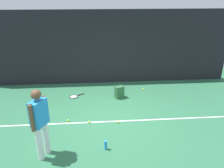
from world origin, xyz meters
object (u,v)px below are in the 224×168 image
Objects in this scene: tennis_ball_near_player at (144,89)px; water_bottle at (106,145)px; tennis_racket at (74,96)px; tennis_ball_by_fence at (89,122)px; tennis_ball_far_left at (118,122)px; backpack at (119,92)px; tennis_ball_mid_court at (68,121)px; tennis_player at (40,120)px.

water_bottle reaches higher than tennis_ball_near_player.
tennis_racket is 3.15m from water_bottle.
tennis_ball_far_left is at bearing -5.26° from tennis_ball_by_fence.
backpack is 6.67× the size of tennis_ball_near_player.
tennis_ball_by_fence and tennis_ball_mid_court have the same top height.
tennis_ball_mid_court is at bearing 169.14° from tennis_ball_by_fence.
tennis_racket is 9.34× the size of tennis_ball_near_player.
tennis_racket is 1.65m from backpack.
water_bottle reaches higher than tennis_ball_far_left.
tennis_ball_mid_court is at bearing 10.53° from tennis_player.
backpack is (2.08, 2.90, -0.76)m from tennis_player.
tennis_racket is at bearing -29.77° from backpack.
water_bottle is at bearing 53.85° from backpack.
tennis_ball_mid_court is 1.48m from tennis_ball_far_left.
tennis_player is at bearing -176.09° from water_bottle.
tennis_ball_near_player is at bearing -174.58° from backpack.
tennis_racket is at bearing 127.37° from tennis_ball_far_left.
tennis_player is 1.68m from water_bottle.
backpack is 1.69m from tennis_ball_far_left.
tennis_ball_by_fence is 0.27× the size of water_bottle.
tennis_player is 3.86× the size of backpack.
tennis_ball_by_fence is at bearing -133.89° from tennis_ball_near_player.
backpack is at bearing 41.29° from tennis_ball_mid_court.
tennis_ball_near_player is at bearing 37.02° from tennis_ball_mid_court.
tennis_racket is 1.66m from tennis_ball_mid_court.
water_bottle is (-1.66, -3.36, 0.09)m from tennis_ball_near_player.
tennis_racket is at bearing 108.48° from water_bottle.
tennis_ball_far_left is at bearing -7.67° from tennis_ball_mid_court.
backpack reaches higher than tennis_racket.
water_bottle is at bearing 77.55° from tennis_racket.
water_bottle is at bearing -70.86° from tennis_ball_by_fence.
tennis_ball_mid_court is (-0.63, 0.12, 0.00)m from tennis_ball_by_fence.
backpack reaches higher than tennis_ball_near_player.
tennis_player is 1.75m from tennis_ball_mid_court.
backpack is 1.92m from tennis_ball_by_fence.
tennis_ball_far_left is at bearing 69.67° from water_bottle.
tennis_player is 25.76× the size of tennis_ball_mid_court.
tennis_racket is 1.87m from tennis_ball_by_fence.
tennis_ball_near_player is 2.55m from tennis_ball_far_left.
tennis_player reaches higher than backpack.
tennis_ball_by_fence is at bearing -11.97° from tennis_player.
tennis_ball_far_left is at bearing -30.41° from tennis_player.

